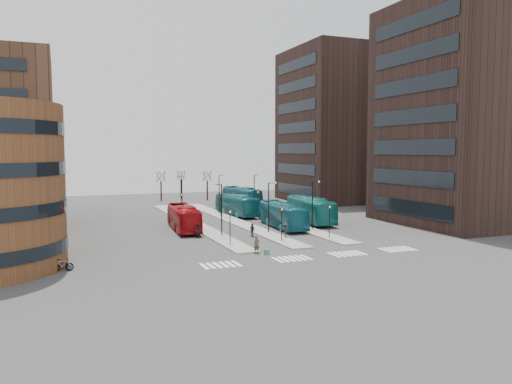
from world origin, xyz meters
name	(u,v)px	position (x,y,z in m)	size (l,w,h in m)	color
ground	(323,267)	(0.00, 0.00, 0.00)	(160.00, 160.00, 0.00)	#313033
island_left	(191,222)	(-4.00, 30.00, 0.07)	(2.50, 45.00, 0.15)	gray
island_mid	(232,220)	(2.00, 30.00, 0.07)	(2.50, 45.00, 0.15)	gray
island_right	(270,218)	(8.00, 30.00, 0.07)	(2.50, 45.00, 0.15)	gray
suitcase	(267,252)	(-2.52, 6.50, 0.27)	(0.43, 0.35, 0.54)	navy
red_bus	(184,218)	(-6.51, 24.04, 1.58)	(2.66, 11.35, 3.16)	#9E0C10
teal_bus_a	(282,215)	(6.01, 21.44, 1.66)	(2.78, 11.89, 3.31)	#155A69
teal_bus_b	(237,205)	(4.62, 35.43, 1.62)	(2.72, 11.62, 3.24)	#135A63
teal_bus_c	(310,210)	(11.78, 24.50, 1.78)	(2.99, 12.77, 3.56)	#166E69
teal_bus_d	(242,196)	(10.35, 48.73, 1.68)	(2.82, 12.06, 3.36)	#155C6A
traveller	(257,245)	(-3.23, 7.34, 0.89)	(0.65, 0.42, 1.77)	#444029
commuter_a	(198,231)	(-6.32, 18.01, 0.82)	(0.80, 0.62, 1.64)	black
commuter_b	(252,230)	(-0.11, 16.50, 0.79)	(0.92, 0.38, 1.57)	black
commuter_c	(285,230)	(3.03, 14.23, 0.88)	(1.13, 0.65, 1.76)	black
bicycle_near	(62,264)	(-21.00, 7.41, 0.43)	(0.57, 1.62, 0.85)	gray
bicycle_mid	(62,265)	(-21.00, 6.54, 0.54)	(0.50, 1.78, 1.07)	gray
bicycle_far	(62,265)	(-21.00, 6.91, 0.47)	(0.62, 1.78, 0.94)	gray
crosswalk_stripes	(318,256)	(1.75, 4.00, 0.01)	(22.35, 2.40, 0.01)	silver
tower_near	(471,115)	(31.98, 16.00, 15.00)	(20.12, 20.00, 30.00)	black
tower_far	(341,126)	(31.98, 50.00, 15.00)	(20.12, 20.00, 30.00)	black
sign_poles	(246,210)	(1.60, 23.00, 2.41)	(12.45, 22.12, 3.65)	black
lamp_posts	(241,197)	(2.64, 28.00, 3.58)	(14.04, 20.24, 6.12)	black
bare_trees	(183,187)	(2.67, 62.67, 2.72)	(10.97, 8.14, 5.90)	black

